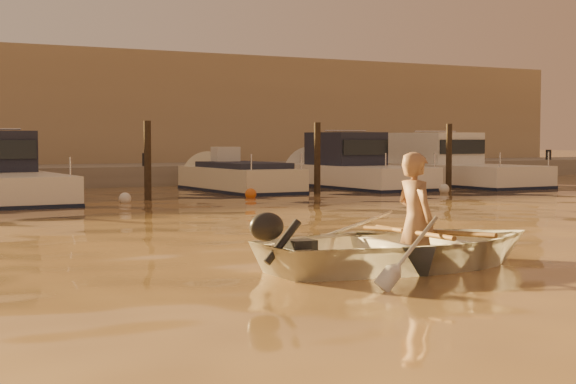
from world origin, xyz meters
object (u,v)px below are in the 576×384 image
moored_boat_4 (356,168)px  moored_boat_5 (449,166)px  dinghy (409,245)px  waterfront_building (33,116)px  person (416,222)px  moored_boat_3 (239,184)px

moored_boat_4 → moored_boat_5: bearing=0.0°
dinghy → waterfront_building: 25.96m
person → moored_boat_5: 19.53m
moored_boat_4 → moored_boat_5: (3.77, 0.00, 0.00)m
dinghy → waterfront_building: size_ratio=0.08×
dinghy → moored_boat_3: 15.63m
dinghy → person: size_ratio=2.22×
person → waterfront_building: bearing=-1.8°
dinghy → moored_boat_5: size_ratio=0.46×
moored_boat_3 → moored_boat_4: (4.09, 0.00, 0.40)m
person → waterfront_building: size_ratio=0.04×
moored_boat_3 → waterfront_building: waterfront_building is taller
person → moored_boat_3: (4.84, 14.83, -0.32)m
person → moored_boat_4: size_ratio=0.25×
moored_boat_3 → moored_boat_4: size_ratio=0.83×
dinghy → person: 0.29m
dinghy → moored_boat_4: 17.37m
waterfront_building → person: bearing=-93.1°
person → moored_boat_3: bearing=-16.8°
moored_boat_4 → dinghy: bearing=-121.4°
moored_boat_5 → waterfront_building: waterfront_building is taller
dinghy → moored_boat_5: (12.81, 14.83, 0.36)m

